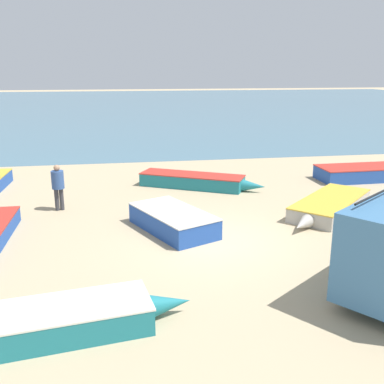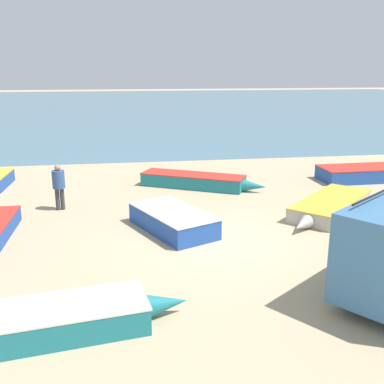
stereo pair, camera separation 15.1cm
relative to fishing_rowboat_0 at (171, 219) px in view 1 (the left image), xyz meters
name	(u,v)px [view 1 (the left image)]	position (x,y,z in m)	size (l,w,h in m)	color
ground_plane	(214,242)	(1.12, -1.30, -0.32)	(200.00, 200.00, 0.00)	tan
sea_water	(134,105)	(1.12, 50.70, -0.32)	(120.00, 80.00, 0.01)	#477084
fishing_rowboat_0	(171,219)	(0.00, 0.00, 0.00)	(2.70, 3.87, 0.65)	#234CA3
fishing_rowboat_1	(329,206)	(5.72, 0.71, -0.07)	(4.30, 4.19, 0.52)	#ADA89E
fishing_rowboat_3	(196,181)	(1.71, 4.98, -0.04)	(5.16, 3.31, 0.57)	#1E757F
fishing_rowboat_5	(51,322)	(-2.97, -5.48, -0.04)	(5.11, 1.90, 0.57)	#1E757F
fishing_rowboat_6	(367,173)	(9.69, 5.08, -0.01)	(5.13, 1.78, 0.62)	#234CA3
fisherman_0	(58,183)	(-3.71, 2.64, 0.67)	(0.44, 0.44, 1.67)	#38383D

